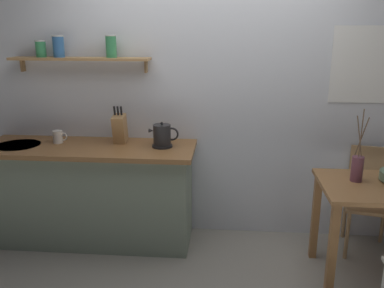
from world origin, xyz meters
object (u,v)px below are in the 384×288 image
at_px(coffee_mug_by_sink, 58,137).
at_px(twig_vase, 357,167).
at_px(knife_block, 120,128).
at_px(electric_kettle, 162,136).
at_px(dining_chair_far, 368,194).

bearing_deg(coffee_mug_by_sink, twig_vase, -9.23).
relative_size(twig_vase, knife_block, 1.63).
height_order(electric_kettle, knife_block, knife_block).
bearing_deg(twig_vase, coffee_mug_by_sink, 170.77).
bearing_deg(electric_kettle, coffee_mug_by_sink, 177.30).
bearing_deg(twig_vase, knife_block, 166.97).
distance_m(dining_chair_far, twig_vase, 0.65).
bearing_deg(knife_block, electric_kettle, -12.59).
xyz_separation_m(dining_chair_far, knife_block, (-2.15, -0.01, 0.54)).
bearing_deg(dining_chair_far, electric_kettle, -177.00).
height_order(electric_kettle, coffee_mug_by_sink, electric_kettle).
bearing_deg(twig_vase, dining_chair_far, 59.11).
bearing_deg(dining_chair_far, twig_vase, -120.89).
relative_size(dining_chair_far, electric_kettle, 3.49).
relative_size(twig_vase, electric_kettle, 2.14).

